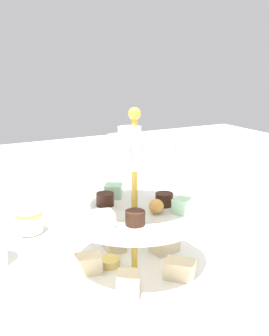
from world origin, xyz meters
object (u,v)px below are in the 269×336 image
(butter_knife_right, at_px, (117,209))
(water_glass_tall_right, at_px, (240,207))
(tiered_serving_stand, at_px, (134,227))
(teacup_with_saucer, at_px, (29,223))

(butter_knife_right, bearing_deg, water_glass_tall_right, 150.53)
(water_glass_tall_right, relative_size, butter_knife_right, 0.77)
(tiered_serving_stand, relative_size, butter_knife_right, 1.66)
(teacup_with_saucer, xyz_separation_m, butter_knife_right, (-0.22, -0.04, -0.02))
(butter_knife_right, bearing_deg, tiered_serving_stand, 100.20)
(teacup_with_saucer, relative_size, butter_knife_right, 0.53)
(water_glass_tall_right, bearing_deg, teacup_with_saucer, -29.98)
(tiered_serving_stand, distance_m, teacup_with_saucer, 0.28)
(water_glass_tall_right, bearing_deg, butter_knife_right, -60.12)
(teacup_with_saucer, height_order, butter_knife_right, teacup_with_saucer)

